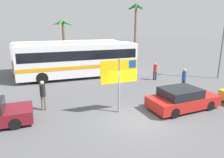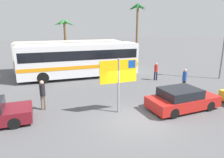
% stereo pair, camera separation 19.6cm
% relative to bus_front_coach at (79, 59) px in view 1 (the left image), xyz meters
% --- Properties ---
extents(ground, '(120.00, 120.00, 0.00)m').
position_rel_bus_front_coach_xyz_m(ground, '(1.40, -10.06, -1.78)').
color(ground, '#565659').
extents(bus_front_coach, '(10.96, 2.64, 3.17)m').
position_rel_bus_front_coach_xyz_m(bus_front_coach, '(0.00, 0.00, 0.00)').
color(bus_front_coach, white).
rests_on(bus_front_coach, ground).
extents(bus_rear_coach, '(10.96, 2.64, 3.17)m').
position_rel_bus_front_coach_xyz_m(bus_rear_coach, '(-0.54, 3.33, 0.00)').
color(bus_rear_coach, silver).
rests_on(bus_rear_coach, ground).
extents(ferry_sign, '(2.20, 0.16, 3.20)m').
position_rel_bus_front_coach_xyz_m(ferry_sign, '(0.77, -8.81, 0.54)').
color(ferry_sign, gray).
rests_on(ferry_sign, ground).
extents(car_red, '(4.39, 2.23, 1.32)m').
position_rel_bus_front_coach_xyz_m(car_red, '(4.51, -9.57, -1.15)').
color(car_red, red).
rests_on(car_red, ground).
extents(pedestrian_crossing_lot, '(0.32, 0.32, 1.74)m').
position_rel_bus_front_coach_xyz_m(pedestrian_crossing_lot, '(6.79, -6.70, -0.75)').
color(pedestrian_crossing_lot, '#2D2D33').
rests_on(pedestrian_crossing_lot, ground).
extents(pedestrian_near_sign, '(0.32, 0.32, 1.61)m').
position_rel_bus_front_coach_xyz_m(pedestrian_near_sign, '(6.36, -3.20, -0.84)').
color(pedestrian_near_sign, '#1E2347').
rests_on(pedestrian_near_sign, ground).
extents(pedestrian_by_bus, '(0.32, 0.32, 1.82)m').
position_rel_bus_front_coach_xyz_m(pedestrian_by_bus, '(-3.41, -7.07, -0.70)').
color(pedestrian_by_bus, '#706656').
rests_on(pedestrian_by_bus, ground).
extents(lamp_post_left_side, '(0.56, 0.20, 6.87)m').
position_rel_bus_front_coach_xyz_m(lamp_post_left_side, '(12.30, -4.63, 1.98)').
color(lamp_post_left_side, slate).
rests_on(lamp_post_left_side, ground).
extents(palm_tree_seaside, '(2.79, 2.82, 5.49)m').
position_rel_bus_front_coach_xyz_m(palm_tree_seaside, '(-0.43, 8.17, 2.66)').
color(palm_tree_seaside, brown).
rests_on(palm_tree_seaside, ground).
extents(palm_tree_inland, '(2.85, 2.65, 7.66)m').
position_rel_bus_front_coach_xyz_m(palm_tree_inland, '(9.74, 8.46, 4.27)').
color(palm_tree_inland, brown).
rests_on(palm_tree_inland, ground).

